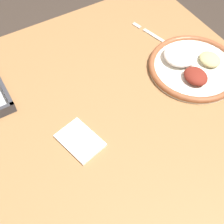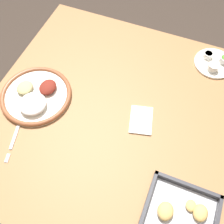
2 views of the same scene
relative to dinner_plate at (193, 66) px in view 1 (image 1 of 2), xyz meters
The scene contains 5 objects.
ground_plane 0.83m from the dinner_plate, 98.56° to the left, with size 8.00×8.00×0.00m, color #382D26.
dining_table 0.36m from the dinner_plate, 98.56° to the left, with size 1.06×1.05×0.74m.
dinner_plate is the anchor object (origin of this frame).
fork 0.18m from the dinner_plate, ahead, with size 0.21×0.06×0.00m.
napkin 0.45m from the dinner_plate, 97.46° to the left, with size 0.14×0.12×0.01m.
Camera 1 is at (-0.44, 0.27, 1.50)m, focal length 50.00 mm.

